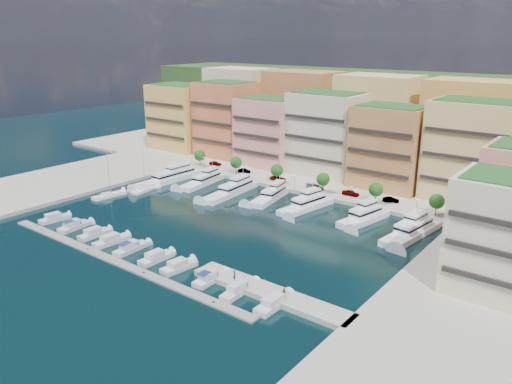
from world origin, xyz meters
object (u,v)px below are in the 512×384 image
(lamppost_4, at_px, (417,204))
(person_1, at_px, (284,292))
(car_2, at_px, (278,178))
(tender_1, at_px, (265,281))
(car_1, at_px, (244,171))
(cruiser_6, at_px, (179,267))
(sailboat_1, at_px, (109,196))
(cruiser_4, at_px, (131,248))
(car_0, at_px, (215,163))
(cruiser_2, at_px, (94,234))
(tender_3, at_px, (306,296))
(sailboat_2, at_px, (144,190))
(yacht_1, at_px, (204,181))
(tree_2, at_px, (277,170))
(yacht_3, at_px, (271,195))
(yacht_5, at_px, (365,217))
(person_0, at_px, (235,275))
(yacht_0, at_px, (170,178))
(cruiser_1, at_px, (74,226))
(tree_0, at_px, (200,155))
(car_5, at_px, (391,200))
(tree_1, at_px, (236,162))
(tree_3, at_px, (323,179))
(cruiser_0, at_px, (54,219))
(lamppost_0, at_px, (204,161))
(cruiser_8, at_px, (239,290))
(yacht_2, at_px, (233,190))
(cruiser_3, at_px, (111,241))
(cruiser_9, at_px, (274,304))
(tree_5, at_px, (437,201))
(lamppost_1, at_px, (246,170))
(car_3, at_px, (315,187))
(car_4, at_px, (351,193))
(cruiser_7, at_px, (209,279))
(tree_4, at_px, (376,190))
(yacht_4, at_px, (307,205))
(yacht_6, at_px, (412,231))
(lamppost_3, at_px, (351,191))

(lamppost_4, xyz_separation_m, person_1, (-2.94, -53.36, -2.03))
(lamppost_4, distance_m, car_2, 44.90)
(tender_1, relative_size, car_1, 0.41)
(cruiser_6, xyz_separation_m, sailboat_1, (-48.85, 20.05, -0.24))
(cruiser_4, xyz_separation_m, car_0, (-32.02, 62.08, 1.16))
(lamppost_4, height_order, cruiser_4, lamppost_4)
(cruiser_2, bearing_deg, tender_3, 6.01)
(sailboat_2, height_order, car_2, sailboat_2)
(yacht_1, bearing_deg, tender_1, -36.91)
(tree_2, relative_size, yacht_3, 0.33)
(yacht_5, distance_m, car_1, 51.36)
(person_0, bearing_deg, lamppost_4, -36.64)
(cruiser_4, height_order, person_1, person_1)
(yacht_0, bearing_deg, cruiser_1, -74.40)
(tree_0, height_order, car_5, tree_0)
(tree_0, height_order, tree_1, same)
(cruiser_1, bearing_deg, yacht_0, 105.60)
(tree_3, relative_size, cruiser_0, 0.75)
(lamppost_0, distance_m, tender_3, 87.43)
(tree_2, relative_size, cruiser_8, 0.67)
(cruiser_6, xyz_separation_m, person_1, (23.20, 2.43, 1.25))
(yacht_2, relative_size, cruiser_3, 2.64)
(cruiser_4, bearing_deg, cruiser_8, 0.03)
(cruiser_9, bearing_deg, yacht_5, 97.32)
(tree_2, xyz_separation_m, cruiser_1, (-17.33, -58.10, -4.17))
(tree_5, height_order, sailboat_2, sailboat_2)
(lamppost_1, height_order, tender_3, lamppost_1)
(car_0, height_order, person_1, person_1)
(cruiser_6, height_order, car_3, car_3)
(tree_2, relative_size, car_2, 1.08)
(cruiser_0, bearing_deg, cruiser_3, -0.03)
(yacht_2, xyz_separation_m, cruiser_1, (-12.13, -43.59, -0.64))
(yacht_1, height_order, car_3, yacht_1)
(cruiser_2, height_order, car_1, car_1)
(tree_1, distance_m, car_4, 40.07)
(sailboat_2, distance_m, car_5, 69.98)
(tree_0, relative_size, lamppost_1, 1.35)
(cruiser_6, height_order, cruiser_7, cruiser_7)
(tree_4, relative_size, lamppost_1, 1.35)
(cruiser_6, bearing_deg, cruiser_2, 180.00)
(tree_1, xyz_separation_m, yacht_4, (34.78, -12.71, -3.65))
(car_1, bearing_deg, tree_1, 136.20)
(yacht_6, xyz_separation_m, cruiser_6, (-29.54, -44.47, -0.66))
(lamppost_0, height_order, car_4, lamppost_0)
(cruiser_7, xyz_separation_m, cruiser_9, (14.72, 0.00, -0.02))
(lamppost_1, bearing_deg, yacht_0, -143.04)
(tree_5, height_order, cruiser_9, tree_5)
(car_1, bearing_deg, person_1, -150.83)
(lamppost_3, xyz_separation_m, cruiser_8, (7.03, -55.79, -3.28))
(tree_1, relative_size, yacht_0, 0.21)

